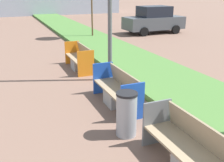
% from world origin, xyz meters
% --- Properties ---
extents(planter_grass_strip, '(2.80, 120.00, 0.18)m').
position_xyz_m(planter_grass_strip, '(3.20, 12.00, 0.09)').
color(planter_grass_strip, '#4C7A38').
rests_on(planter_grass_strip, ground).
extents(bench_grey_frame, '(0.65, 2.40, 0.94)m').
position_xyz_m(bench_grey_frame, '(0.94, 3.95, 0.38)').
color(bench_grey_frame, '#9E9B96').
rests_on(bench_grey_frame, ground).
extents(bench_blue_frame, '(0.65, 1.99, 0.94)m').
position_xyz_m(bench_blue_frame, '(0.94, 7.17, 0.36)').
color(bench_blue_frame, '#9E9B96').
rests_on(bench_blue_frame, ground).
extents(bench_orange_frame, '(0.65, 1.94, 0.94)m').
position_xyz_m(bench_orange_frame, '(0.94, 10.81, 0.36)').
color(bench_orange_frame, '#9E9B96').
rests_on(bench_orange_frame, ground).
extents(litter_bin, '(0.46, 0.46, 0.98)m').
position_xyz_m(litter_bin, '(0.49, 5.67, 0.49)').
color(litter_bin, '#9EA0A5').
rests_on(litter_bin, ground).
extents(parked_car_distant, '(4.22, 2.00, 1.86)m').
position_xyz_m(parked_car_distant, '(8.22, 17.30, 0.91)').
color(parked_car_distant, '#474C51').
rests_on(parked_car_distant, ground).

